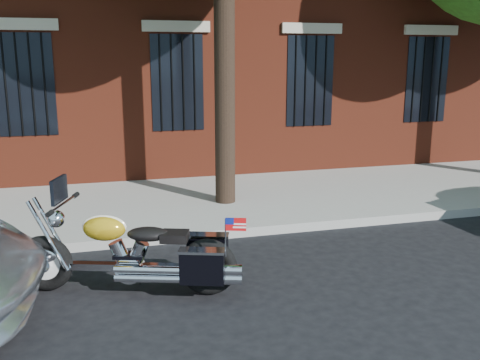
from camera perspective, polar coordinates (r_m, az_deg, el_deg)
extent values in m
plane|color=black|center=(7.09, 0.11, -9.75)|extent=(120.00, 120.00, 0.00)
cube|color=gray|center=(8.31, -2.43, -5.71)|extent=(40.00, 0.16, 0.15)
cube|color=gray|center=(10.07, -4.82, -2.38)|extent=(40.00, 3.60, 0.15)
cube|color=black|center=(11.55, -6.73, 10.24)|extent=(1.10, 0.14, 2.00)
cube|color=#B2A893|center=(11.53, -6.86, 15.96)|extent=(1.40, 0.20, 0.22)
cylinder|color=black|center=(11.47, -6.67, 10.23)|extent=(0.04, 0.04, 2.00)
cylinder|color=black|center=(9.47, -1.65, 11.55)|extent=(0.36, 0.36, 5.00)
torus|color=black|center=(6.82, -20.13, -8.34)|extent=(0.70, 0.37, 0.69)
torus|color=black|center=(6.32, -3.45, -9.25)|extent=(0.70, 0.37, 0.69)
cylinder|color=white|center=(6.82, -20.13, -8.34)|extent=(0.51, 0.22, 0.51)
cylinder|color=white|center=(6.32, -3.45, -9.25)|extent=(0.51, 0.22, 0.51)
ellipsoid|color=white|center=(6.79, -20.20, -7.53)|extent=(0.38, 0.24, 0.20)
ellipsoid|color=gold|center=(6.28, -3.47, -8.21)|extent=(0.39, 0.25, 0.20)
cube|color=white|center=(6.51, -12.11, -9.04)|extent=(1.49, 0.59, 0.08)
cylinder|color=white|center=(6.51, -11.66, -9.23)|extent=(0.37, 0.28, 0.33)
cylinder|color=white|center=(6.23, -7.47, -10.01)|extent=(1.25, 0.50, 0.09)
ellipsoid|color=gold|center=(6.42, -14.27, -5.01)|extent=(0.57, 0.44, 0.29)
ellipsoid|color=black|center=(6.30, -9.76, -5.71)|extent=(0.56, 0.44, 0.16)
cube|color=black|center=(6.53, -3.46, -7.44)|extent=(0.52, 0.31, 0.39)
cube|color=black|center=(6.04, -4.06, -9.20)|extent=(0.52, 0.31, 0.39)
cylinder|color=white|center=(6.49, -18.30, -2.42)|extent=(0.29, 0.77, 0.04)
sphere|color=white|center=(6.58, -19.02, -3.94)|extent=(0.26, 0.26, 0.21)
cube|color=black|center=(6.47, -18.74, -1.00)|extent=(0.17, 0.40, 0.29)
cube|color=red|center=(5.79, -0.45, -4.75)|extent=(0.22, 0.09, 0.14)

